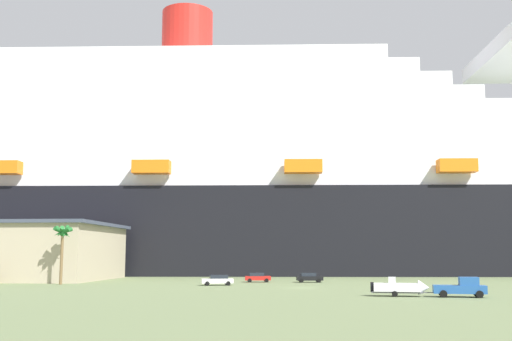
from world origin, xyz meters
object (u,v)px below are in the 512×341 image
(parked_car_red_hatchback, at_px, (257,277))
(parked_car_white_van, at_px, (218,280))
(cruise_ship, at_px, (280,188))
(parked_car_black_coupe, at_px, (309,277))
(palm_tree, at_px, (63,236))
(small_boat_on_trailer, at_px, (403,288))
(pickup_truck, at_px, (462,288))

(parked_car_red_hatchback, xyz_separation_m, parked_car_white_van, (-5.91, -11.11, 0.00))
(cruise_ship, relative_size, parked_car_red_hatchback, 50.24)
(parked_car_black_coupe, height_order, parked_car_white_van, same)
(palm_tree, height_order, parked_car_black_coupe, palm_tree)
(small_boat_on_trailer, distance_m, palm_tree, 54.89)
(pickup_truck, height_order, palm_tree, palm_tree)
(small_boat_on_trailer, relative_size, parked_car_black_coupe, 1.57)
(palm_tree, distance_m, parked_car_red_hatchback, 32.57)
(parked_car_red_hatchback, relative_size, parked_car_white_van, 0.88)
(palm_tree, bearing_deg, parked_car_black_coupe, 11.42)
(cruise_ship, bearing_deg, parked_car_red_hatchback, -96.76)
(pickup_truck, relative_size, parked_car_black_coupe, 1.31)
(parked_car_black_coupe, bearing_deg, palm_tree, -168.58)
(palm_tree, distance_m, parked_car_white_van, 25.79)
(small_boat_on_trailer, bearing_deg, parked_car_black_coupe, 102.99)
(parked_car_red_hatchback, distance_m, parked_car_black_coupe, 8.77)
(pickup_truck, distance_m, parked_car_white_van, 38.51)
(small_boat_on_trailer, xyz_separation_m, parked_car_white_van, (-22.67, 24.28, -0.13))
(cruise_ship, relative_size, parked_car_black_coupe, 49.95)
(small_boat_on_trailer, relative_size, parked_car_red_hatchback, 1.58)
(pickup_truck, bearing_deg, parked_car_red_hatchback, 122.12)
(cruise_ship, xyz_separation_m, parked_car_white_van, (-10.93, -53.40, -19.83))
(small_boat_on_trailer, distance_m, parked_car_black_coupe, 35.67)
(cruise_ship, height_order, parked_car_red_hatchback, cruise_ship)
(cruise_ship, height_order, parked_car_white_van, cruise_ship)
(pickup_truck, xyz_separation_m, parked_car_red_hatchback, (-22.97, 36.58, -0.21))
(parked_car_red_hatchback, height_order, parked_car_white_van, same)
(cruise_ship, height_order, small_boat_on_trailer, cruise_ship)
(cruise_ship, height_order, parked_car_black_coupe, cruise_ship)
(cruise_ship, distance_m, pickup_truck, 83.23)
(parked_car_red_hatchback, bearing_deg, small_boat_on_trailer, -64.65)
(parked_car_red_hatchback, bearing_deg, palm_tree, -164.36)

